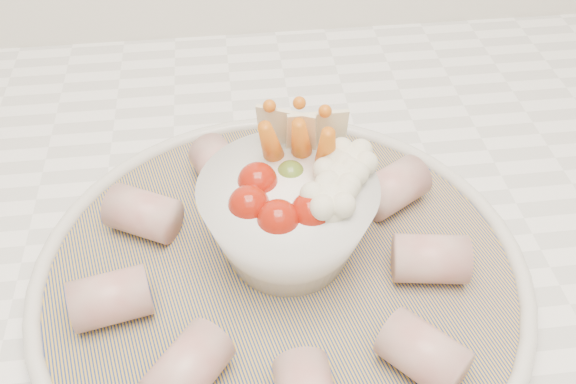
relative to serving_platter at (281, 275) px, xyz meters
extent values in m
cube|color=white|center=(0.15, 0.06, -0.03)|extent=(2.04, 0.62, 0.04)
cylinder|color=navy|center=(0.00, 0.00, 0.00)|extent=(0.43, 0.43, 0.01)
torus|color=silver|center=(0.00, 0.00, 0.00)|extent=(0.36, 0.36, 0.01)
sphere|color=#9D180A|center=(-0.02, 0.01, 0.07)|extent=(0.03, 0.03, 0.03)
sphere|color=#9D180A|center=(0.00, -0.01, 0.07)|extent=(0.03, 0.03, 0.03)
sphere|color=#9D180A|center=(0.02, -0.01, 0.07)|extent=(0.03, 0.03, 0.03)
sphere|color=#9D180A|center=(-0.01, 0.03, 0.07)|extent=(0.03, 0.03, 0.03)
sphere|color=#567426|center=(0.01, 0.04, 0.06)|extent=(0.02, 0.02, 0.02)
cone|color=#CC6013|center=(0.00, 0.05, 0.08)|extent=(0.04, 0.04, 0.06)
cone|color=#CC6013|center=(0.02, 0.05, 0.08)|extent=(0.03, 0.04, 0.06)
cone|color=#CC6013|center=(0.04, 0.04, 0.08)|extent=(0.02, 0.04, 0.06)
sphere|color=white|center=(0.04, 0.02, 0.07)|extent=(0.03, 0.03, 0.03)
sphere|color=white|center=(0.03, 0.00, 0.07)|extent=(0.03, 0.03, 0.03)
sphere|color=white|center=(0.05, 0.03, 0.07)|extent=(0.03, 0.03, 0.03)
cube|color=beige|center=(0.01, 0.06, 0.08)|extent=(0.04, 0.03, 0.05)
cube|color=beige|center=(0.03, 0.06, 0.08)|extent=(0.04, 0.01, 0.05)
cylinder|color=#AB514E|center=(0.10, -0.02, 0.02)|extent=(0.06, 0.04, 0.03)
cylinder|color=#AB514E|center=(0.09, 0.06, 0.02)|extent=(0.06, 0.06, 0.03)
cylinder|color=#AB514E|center=(0.04, 0.11, 0.02)|extent=(0.05, 0.06, 0.03)
cylinder|color=#AB514E|center=(-0.04, 0.10, 0.02)|extent=(0.05, 0.06, 0.03)
cylinder|color=#AB514E|center=(-0.10, 0.05, 0.02)|extent=(0.06, 0.05, 0.03)
cylinder|color=#AB514E|center=(-0.12, -0.02, 0.02)|extent=(0.06, 0.04, 0.03)
cylinder|color=#AB514E|center=(-0.07, -0.08, 0.02)|extent=(0.06, 0.06, 0.03)
cylinder|color=#AB514E|center=(0.08, -0.09, 0.02)|extent=(0.06, 0.06, 0.03)
camera|label=1|loc=(-0.03, -0.29, 0.36)|focal=40.00mm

